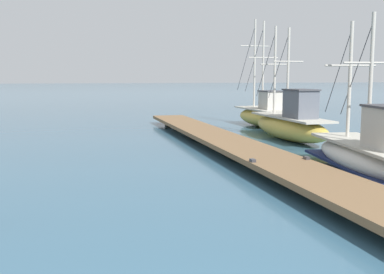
{
  "coord_description": "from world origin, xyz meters",
  "views": [
    {
      "loc": [
        -0.47,
        -2.37,
        2.72
      ],
      "look_at": [
        1.86,
        7.39,
        1.4
      ],
      "focal_mm": 42.79,
      "sensor_mm": 36.0,
      "label": 1
    }
  ],
  "objects": [
    {
      "name": "fishing_boat_1",
      "position": [
        7.28,
        8.52,
        0.58
      ],
      "size": [
        2.58,
        6.5,
        4.48
      ],
      "color": "silver",
      "rests_on": "ground"
    },
    {
      "name": "fishing_boat_0",
      "position": [
        8.22,
        15.68,
        0.71
      ],
      "size": [
        1.7,
        6.75,
        5.02
      ],
      "color": "gold",
      "rests_on": "ground"
    },
    {
      "name": "floating_dock",
      "position": [
        4.65,
        13.43,
        0.36
      ],
      "size": [
        2.21,
        22.31,
        0.53
      ],
      "color": "brown",
      "rests_on": "ground"
    },
    {
      "name": "fishing_boat_2",
      "position": [
        9.24,
        21.08,
        0.65
      ],
      "size": [
        2.18,
        6.62,
        5.96
      ],
      "color": "gold",
      "rests_on": "ground"
    }
  ]
}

